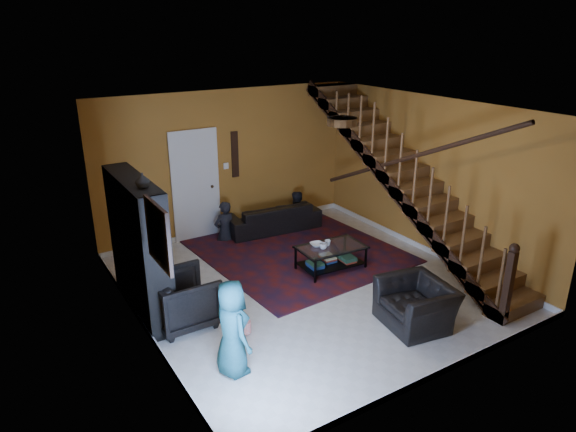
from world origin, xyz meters
The scene contains 21 objects.
floor centered at (0.00, 0.00, 0.00)m, with size 5.50×5.50×0.00m, color beige.
room centered at (-1.33, 1.33, 0.05)m, with size 5.50×5.50×5.50m.
staircase centered at (2.12, 0.00, 1.40)m, with size 0.95×5.02×3.18m.
bookshelf centered at (-2.40, 0.60, 0.96)m, with size 0.35×1.80×2.00m.
door centered at (-0.70, 2.73, 1.02)m, with size 0.82×0.05×2.05m, color silver.
framed_picture centered at (-2.57, -0.90, 1.75)m, with size 0.04×0.74×0.74m, color maroon.
wall_hanging centered at (0.15, 2.73, 1.55)m, with size 0.14×0.03×0.90m, color black.
ceiling_fixture centered at (0.00, -0.80, 2.74)m, with size 0.40×0.40×0.10m, color #3F2814.
rug centered at (0.58, 1.27, 0.01)m, with size 3.18×3.64×0.02m, color #4B100D.
sofa centered at (0.73, 2.30, 0.28)m, with size 1.89×0.74×0.55m, color black.
armchair_left centered at (-2.05, -0.07, 0.38)m, with size 0.82×0.84×0.77m, color black.
armchair_right centered at (0.65, -1.75, 0.31)m, with size 0.96×0.83×0.62m, color black.
person_adult_a centered at (-0.31, 2.35, 0.16)m, with size 0.45×0.29×1.23m, color black.
person_adult_b centered at (1.31, 2.35, 0.12)m, with size 0.56×0.44×1.15m, color black.
person_child centered at (-1.95, -1.38, 0.60)m, with size 0.59×0.38×1.21m, color #18515C.
coffee_table centered at (0.67, 0.24, 0.24)m, with size 1.14×0.71×0.42m.
cup_a centered at (0.50, 0.23, 0.47)m, with size 0.13×0.13×0.10m, color #999999.
cup_b centered at (0.64, 0.30, 0.47)m, with size 0.10×0.10×0.10m, color #999999.
bowl centered at (0.47, 0.38, 0.45)m, with size 0.22×0.22×0.05m, color #999999.
vase centered at (-2.41, 0.10, 2.10)m, with size 0.18×0.18×0.19m, color #999999.
popcorn_bucket centered at (-1.45, -0.73, 0.10)m, with size 0.14×0.14×0.16m, color red.
Camera 1 is at (-4.09, -6.07, 3.93)m, focal length 32.00 mm.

